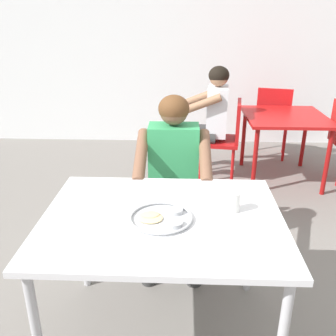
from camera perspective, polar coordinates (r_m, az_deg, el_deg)
The scene contains 11 objects.
ground_plane at distance 2.32m, azimuth 1.45°, elevation -24.01°, with size 12.00×12.00×0.05m, color slate.
back_wall at distance 5.07m, azimuth 2.43°, elevation 22.99°, with size 12.00×0.12×3.40m, color white.
table_foreground at distance 1.85m, azimuth -0.87°, elevation -9.33°, with size 1.17×0.90×0.75m.
thali_tray at distance 1.78m, azimuth -0.98°, elevation -7.64°, with size 0.30×0.30×0.03m.
drinking_cup at distance 1.86m, azimuth 9.97°, elevation -5.03°, with size 0.07×0.07×0.10m.
chair_foreground at distance 2.79m, azimuth 0.89°, elevation -2.42°, with size 0.39×0.40×0.84m.
diner_foreground at distance 2.50m, azimuth 0.80°, elevation -0.03°, with size 0.49×0.55×1.18m.
table_background_red at distance 4.04m, azimuth 17.46°, elevation 6.56°, with size 0.81×0.87×0.70m.
chair_red_left at distance 3.92m, azimuth 8.96°, elevation 4.98°, with size 0.46×0.47×0.85m.
chair_red_far at distance 4.67m, azimuth 15.77°, elevation 7.47°, with size 0.50×0.48×0.87m.
patron_background at distance 3.89m, azimuth 6.14°, elevation 8.34°, with size 0.58×0.53×1.19m.
Camera 1 is at (0.01, -1.60, 1.66)m, focal length 39.75 mm.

